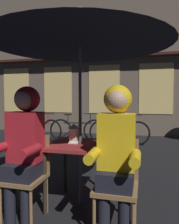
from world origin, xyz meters
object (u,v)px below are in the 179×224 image
Objects in this scene: patio_umbrella at (80,29)px; chair_right at (117,179)px; cafe_table at (80,152)px; chair_left at (28,171)px; person_right_hooded at (116,144)px; bicycle_nearest at (37,129)px; bicycle_second at (77,130)px; person_left_hooded at (24,139)px; bicycle_third at (119,132)px; lantern at (74,133)px.

patio_umbrella is 1.68m from chair_right.
cafe_table is 0.62m from chair_left.
bicycle_nearest is (-2.89, 3.88, -0.50)m from person_right_hooded.
chair_left is at bearing -142.45° from cafe_table.
person_right_hooded reaches higher than cafe_table.
patio_umbrella reaches higher than bicycle_second.
chair_left is 0.62× the size of person_left_hooded.
bicycle_nearest is at bearing 124.91° from patio_umbrella.
person_right_hooded reaches higher than bicycle_third.
cafe_table is 0.67m from person_right_hooded.
person_left_hooded is at bearing -63.54° from bicycle_nearest.
bicycle_nearest is at bearing -179.42° from bicycle_third.
person_left_hooded is 0.84× the size of bicycle_second.
patio_umbrella is 10.00× the size of lantern.
person_left_hooded reaches higher than chair_right.
lantern is 0.14× the size of bicycle_nearest.
person_right_hooded is at bearing 0.00° from person_left_hooded.
chair_left is 0.96m from chair_right.
bicycle_third is (0.07, 3.48, -1.71)m from patio_umbrella.
patio_umbrella reaches higher than person_left_hooded.
chair_right is (0.56, -0.37, -0.37)m from lantern.
cafe_table is at bearing 2.54° from lantern.
lantern is 0.27× the size of chair_right.
person_right_hooded reaches higher than lantern.
bicycle_third is at bearing 96.03° from person_right_hooded.
bicycle_second is at bearing 8.04° from bicycle_nearest.
lantern is 0.27× the size of chair_left.
lantern is 0.58m from person_left_hooded.
person_right_hooded is 4.87m from bicycle_nearest.
cafe_table is at bearing 0.00° from patio_umbrella.
bicycle_second is (-1.19, 3.63, -0.29)m from cafe_table.
person_right_hooded reaches higher than bicycle_nearest.
lantern reaches higher than bicycle_nearest.
patio_umbrella reaches higher than bicycle_nearest.
bicycle_third is (0.55, 3.91, -0.50)m from person_left_hooded.
lantern reaches higher than chair_left.
cafe_table is at bearing 138.43° from person_right_hooded.
lantern is 0.14× the size of bicycle_second.
lantern is at bearing 46.40° from person_left_hooded.
person_left_hooded is (-0.40, -0.42, -0.01)m from lantern.
bicycle_second is at bearing 112.36° from person_right_hooded.
chair_left reaches higher than bicycle_nearest.
bicycle_third is at bearing 88.90° from cafe_table.
person_right_hooded is 4.42m from bicycle_second.
patio_umbrella is 1.38× the size of bicycle_third.
bicycle_second is at bearing 107.00° from lantern.
lantern is (-0.08, -0.00, 0.22)m from cafe_table.
chair_left is at bearing -98.08° from bicycle_third.
bicycle_nearest is 2.48m from bicycle_third.
chair_right is 3.88m from bicycle_third.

